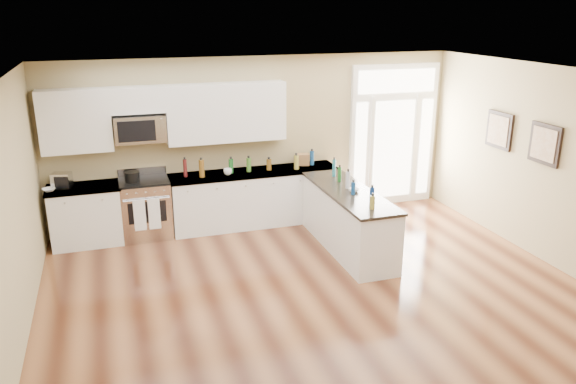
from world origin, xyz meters
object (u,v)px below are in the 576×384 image
at_px(stockpot, 132,176).
at_px(peninsula_cabinet, 348,222).
at_px(toaster_oven, 62,180).
at_px(kitchen_range, 146,208).

bearing_deg(stockpot, peninsula_cabinet, -25.03).
bearing_deg(peninsula_cabinet, toaster_oven, 160.15).
distance_m(kitchen_range, toaster_oven, 1.33).
bearing_deg(toaster_oven, peninsula_cabinet, -3.80).
height_order(peninsula_cabinet, toaster_oven, toaster_oven).
xyz_separation_m(peninsula_cabinet, kitchen_range, (-2.89, 1.45, 0.04)).
relative_size(kitchen_range, stockpot, 4.74).
xyz_separation_m(kitchen_range, stockpot, (-0.17, -0.02, 0.56)).
bearing_deg(stockpot, toaster_oven, 177.40).
bearing_deg(toaster_oven, stockpot, 13.44).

